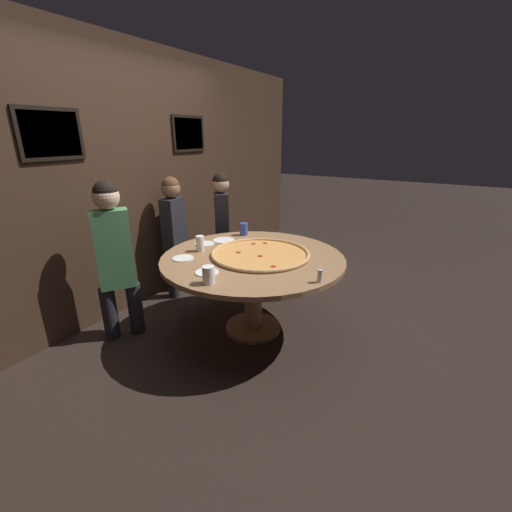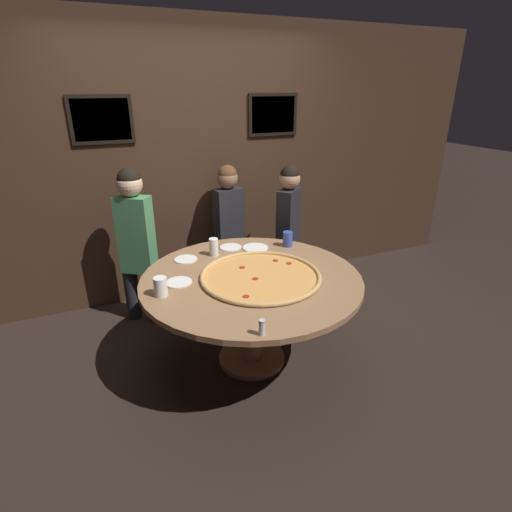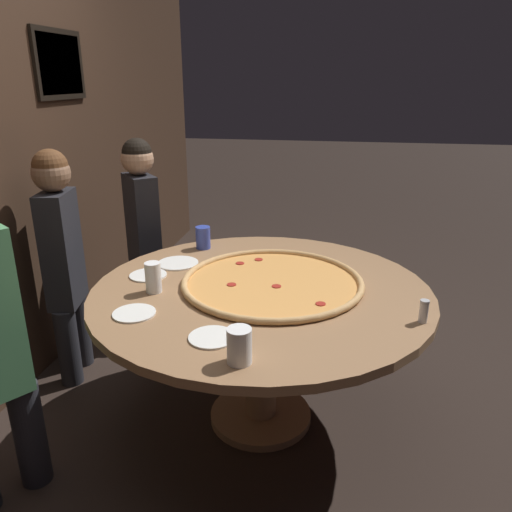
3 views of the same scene
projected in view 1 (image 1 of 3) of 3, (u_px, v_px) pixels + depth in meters
name	position (u px, v px, depth m)	size (l,w,h in m)	color
ground_plane	(253.00, 329.00, 3.25)	(24.00, 24.00, 0.00)	black
back_wall	(136.00, 180.00, 3.49)	(6.40, 0.08, 2.60)	#3D281C
dining_table	(253.00, 270.00, 3.04)	(1.60, 1.60, 0.74)	#936B47
giant_pizza	(260.00, 254.00, 3.02)	(0.88, 0.88, 0.03)	#E0994C
drink_cup_front_edge	(244.00, 229.00, 3.60)	(0.08, 0.08, 0.13)	#384CB7
drink_cup_centre_back	(209.00, 275.00, 2.43)	(0.09, 0.09, 0.13)	white
drink_cup_near_right	(200.00, 244.00, 3.11)	(0.07, 0.07, 0.14)	white
white_plate_right_side	(224.00, 240.00, 3.43)	(0.22, 0.22, 0.01)	white
white_plate_far_back	(204.00, 244.00, 3.32)	(0.18, 0.18, 0.01)	white
white_plate_left_side	(183.00, 258.00, 2.94)	(0.18, 0.18, 0.01)	white
white_plate_beside_cup	(207.00, 272.00, 2.64)	(0.18, 0.18, 0.01)	white
condiment_shaker	(320.00, 276.00, 2.46)	(0.04, 0.04, 0.10)	silver
diner_centre_back	(174.00, 230.00, 3.75)	(0.35, 0.20, 1.33)	#232328
diner_far_left	(222.00, 223.00, 4.05)	(0.33, 0.31, 1.33)	#232328
diner_side_left	(114.00, 253.00, 2.90)	(0.36, 0.31, 1.41)	#232328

